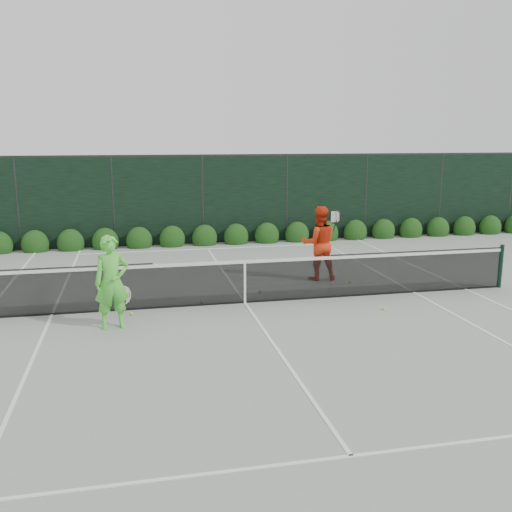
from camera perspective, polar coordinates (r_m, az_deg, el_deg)
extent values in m
plane|color=gray|center=(12.80, -1.11, -4.72)|extent=(80.00, 80.00, 0.00)
cylinder|color=black|center=(15.21, 23.26, -0.94)|extent=(0.10, 0.10, 1.07)
cube|color=black|center=(12.58, -20.28, -3.37)|extent=(4.40, 0.01, 1.02)
cube|color=black|center=(12.67, -1.12, -2.64)|extent=(4.00, 0.01, 0.96)
cube|color=black|center=(14.07, 15.92, -1.52)|extent=(4.40, 0.01, 1.02)
cube|color=white|center=(12.56, -1.13, -0.59)|extent=(12.80, 0.03, 0.07)
cube|color=black|center=(12.79, -1.11, -4.63)|extent=(12.80, 0.02, 0.04)
cube|color=white|center=(12.68, -1.12, -2.74)|extent=(0.05, 0.03, 0.91)
imported|color=#54D63E|center=(11.29, -14.22, -2.57)|extent=(0.73, 0.55, 1.82)
torus|color=beige|center=(11.45, -13.12, -3.85)|extent=(0.30, 0.12, 0.30)
cylinder|color=black|center=(11.52, -13.07, -5.00)|extent=(0.10, 0.03, 0.30)
imported|color=red|center=(14.78, 6.30, 1.28)|extent=(0.99, 0.80, 1.91)
torus|color=black|center=(14.59, 7.92, 3.92)|extent=(0.28, 0.17, 0.30)
cylinder|color=black|center=(14.63, 7.90, 2.99)|extent=(0.10, 0.03, 0.30)
cube|color=white|center=(14.82, 20.21, -3.12)|extent=(0.06, 23.77, 0.01)
cube|color=white|center=(12.70, -19.74, -5.54)|extent=(0.06, 23.77, 0.01)
cube|color=white|center=(14.15, 15.50, -3.52)|extent=(0.06, 23.77, 0.01)
cube|color=white|center=(24.31, -6.56, 3.16)|extent=(11.03, 0.06, 0.01)
cube|color=white|center=(18.94, -4.87, 0.72)|extent=(8.23, 0.06, 0.01)
cube|color=white|center=(7.12, 9.51, -19.13)|extent=(8.23, 0.06, 0.01)
cube|color=white|center=(12.80, -1.11, -4.69)|extent=(0.06, 12.80, 0.01)
cube|color=black|center=(19.80, -5.36, 5.57)|extent=(32.00, 0.06, 3.00)
cube|color=#262826|center=(19.69, -5.45, 10.00)|extent=(32.00, 0.06, 0.06)
cylinder|color=#262826|center=(19.99, -22.75, 4.76)|extent=(0.08, 0.08, 3.00)
cylinder|color=#262826|center=(19.67, -14.10, 5.22)|extent=(0.08, 0.08, 3.00)
cylinder|color=#262826|center=(19.80, -5.36, 5.57)|extent=(0.08, 0.08, 3.00)
cylinder|color=#262826|center=(20.37, 3.09, 5.78)|extent=(0.08, 0.08, 3.00)
cylinder|color=#262826|center=(21.36, 10.91, 5.87)|extent=(0.08, 0.08, 3.00)
cylinder|color=#262826|center=(22.70, 17.94, 5.85)|extent=(0.08, 0.08, 3.00)
cylinder|color=#262826|center=(24.34, 24.09, 5.77)|extent=(0.08, 0.08, 3.00)
ellipsoid|color=#12340E|center=(19.74, -21.21, 1.08)|extent=(0.86, 0.65, 0.94)
ellipsoid|color=#12340E|center=(19.59, -18.04, 1.23)|extent=(0.86, 0.65, 0.94)
ellipsoid|color=#12340E|center=(19.51, -14.82, 1.38)|extent=(0.86, 0.65, 0.94)
ellipsoid|color=#12340E|center=(19.49, -11.59, 1.52)|extent=(0.86, 0.65, 0.94)
ellipsoid|color=#12340E|center=(19.53, -8.37, 1.66)|extent=(0.86, 0.65, 0.94)
ellipsoid|color=#12340E|center=(19.63, -5.16, 1.79)|extent=(0.86, 0.65, 0.94)
ellipsoid|color=#12340E|center=(19.79, -2.00, 1.91)|extent=(0.86, 0.65, 0.94)
ellipsoid|color=#12340E|center=(20.02, 1.10, 2.03)|extent=(0.86, 0.65, 0.94)
ellipsoid|color=#12340E|center=(20.29, 4.13, 2.14)|extent=(0.86, 0.65, 0.94)
ellipsoid|color=#12340E|center=(20.63, 7.06, 2.24)|extent=(0.86, 0.65, 0.94)
ellipsoid|color=#12340E|center=(21.01, 9.90, 2.33)|extent=(0.86, 0.65, 0.94)
ellipsoid|color=#12340E|center=(21.45, 12.62, 2.41)|extent=(0.86, 0.65, 0.94)
ellipsoid|color=#12340E|center=(21.93, 15.24, 2.48)|extent=(0.86, 0.65, 0.94)
ellipsoid|color=#12340E|center=(22.46, 17.73, 2.55)|extent=(0.86, 0.65, 0.94)
ellipsoid|color=#12340E|center=(23.03, 20.11, 2.60)|extent=(0.86, 0.65, 0.94)
ellipsoid|color=#12340E|center=(23.63, 22.37, 2.65)|extent=(0.86, 0.65, 0.94)
sphere|color=#B8DA30|center=(13.49, 9.00, -3.84)|extent=(0.07, 0.07, 0.07)
sphere|color=#B8DA30|center=(13.57, 0.36, -3.61)|extent=(0.07, 0.07, 0.07)
sphere|color=#B8DA30|center=(12.21, -12.32, -5.65)|extent=(0.07, 0.07, 0.07)
sphere|color=#B8DA30|center=(12.80, -5.49, -4.62)|extent=(0.07, 0.07, 0.07)
sphere|color=#B8DA30|center=(14.64, 9.36, -2.60)|extent=(0.07, 0.07, 0.07)
sphere|color=#B8DA30|center=(12.59, 12.64, -5.14)|extent=(0.07, 0.07, 0.07)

